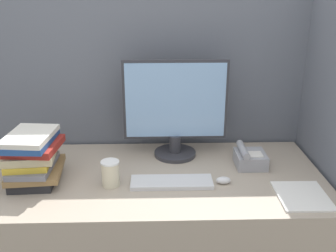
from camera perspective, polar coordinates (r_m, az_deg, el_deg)
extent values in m
cube|color=slate|center=(2.30, -1.40, 0.43)|extent=(2.01, 0.04, 1.76)
cube|color=slate|center=(2.11, 22.26, -3.14)|extent=(0.04, 0.85, 1.76)
cube|color=tan|center=(2.16, -1.20, -16.18)|extent=(1.61, 0.79, 0.77)
cylinder|color=#333338|center=(2.16, 1.03, -3.98)|extent=(0.23, 0.23, 0.02)
cylinder|color=#333338|center=(2.13, 1.04, -2.60)|extent=(0.06, 0.06, 0.09)
cube|color=#333338|center=(2.05, 1.08, 3.76)|extent=(0.55, 0.02, 0.42)
cube|color=#8CB7E5|center=(2.05, 1.09, 3.68)|extent=(0.52, 0.01, 0.40)
cube|color=silver|center=(1.86, 0.53, -8.16)|extent=(0.38, 0.13, 0.02)
ellipsoid|color=silver|center=(1.88, 8.04, -7.80)|extent=(0.07, 0.04, 0.03)
cylinder|color=beige|center=(1.85, -8.34, -6.92)|extent=(0.08, 0.08, 0.11)
cylinder|color=white|center=(1.82, -8.44, -5.21)|extent=(0.09, 0.09, 0.01)
cube|color=#262628|center=(1.99, -18.69, -6.97)|extent=(0.21, 0.27, 0.04)
cube|color=olive|center=(1.98, -18.60, -6.05)|extent=(0.26, 0.30, 0.03)
cube|color=slate|center=(1.96, -18.95, -5.44)|extent=(0.18, 0.28, 0.03)
cube|color=gold|center=(1.97, -19.34, -4.52)|extent=(0.22, 0.28, 0.03)
cube|color=#C6B78C|center=(1.96, -19.19, -3.63)|extent=(0.24, 0.28, 0.04)
cube|color=maroon|center=(1.93, -19.02, -2.75)|extent=(0.25, 0.26, 0.03)
cube|color=#264C8C|center=(1.91, -19.24, -2.03)|extent=(0.20, 0.29, 0.03)
cube|color=silver|center=(1.90, -19.45, -1.37)|extent=(0.22, 0.28, 0.02)
cube|color=#99999E|center=(2.07, 11.86, -4.75)|extent=(0.15, 0.16, 0.07)
cube|color=white|center=(2.04, 12.58, -4.01)|extent=(0.07, 0.07, 0.00)
cylinder|color=#99999E|center=(2.04, 10.83, -3.41)|extent=(0.04, 0.18, 0.04)
cube|color=white|center=(1.86, 18.91, -9.57)|extent=(0.22, 0.26, 0.01)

